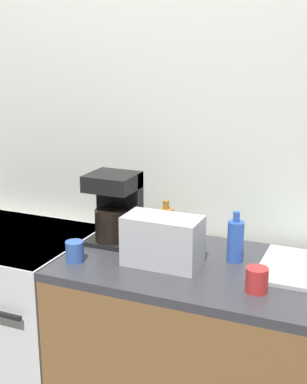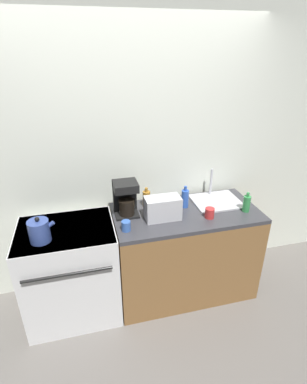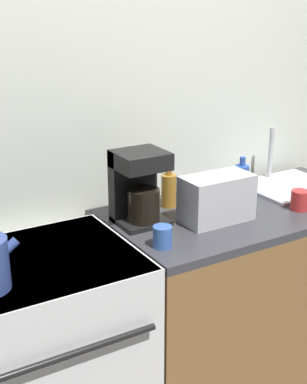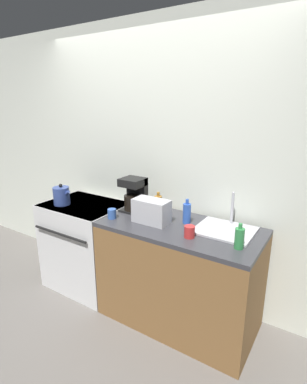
# 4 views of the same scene
# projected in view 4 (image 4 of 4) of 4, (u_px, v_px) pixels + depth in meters

# --- Properties ---
(ground_plane) EXTENTS (12.00, 12.00, 0.00)m
(ground_plane) POSITION_uv_depth(u_px,v_px,m) (114.00, 320.00, 2.67)
(ground_plane) COLOR slate
(wall_back) EXTENTS (8.00, 0.05, 2.60)m
(wall_back) POSITION_uv_depth(u_px,v_px,m) (157.00, 163.00, 2.87)
(wall_back) COLOR silver
(wall_back) RESTS_ON ground_plane
(stove) EXTENTS (0.79, 0.64, 0.90)m
(stove) POSITION_uv_depth(u_px,v_px,m) (87.00, 244.00, 3.09)
(stove) COLOR silver
(stove) RESTS_ON ground_plane
(counter_block) EXTENTS (1.31, 0.66, 0.90)m
(counter_block) POSITION_uv_depth(u_px,v_px,m) (179.00, 274.00, 2.57)
(counter_block) COLOR brown
(counter_block) RESTS_ON ground_plane
(kettle) EXTENTS (0.20, 0.16, 0.21)m
(kettle) POSITION_uv_depth(u_px,v_px,m) (62.00, 196.00, 2.93)
(kettle) COLOR #33478C
(kettle) RESTS_ON stove
(toaster) EXTENTS (0.30, 0.16, 0.20)m
(toaster) POSITION_uv_depth(u_px,v_px,m) (151.00, 211.00, 2.48)
(toaster) COLOR #BCBCC1
(toaster) RESTS_ON counter_block
(coffee_maker) EXTENTS (0.21, 0.19, 0.31)m
(coffee_maker) POSITION_uv_depth(u_px,v_px,m) (134.00, 194.00, 2.74)
(coffee_maker) COLOR black
(coffee_maker) RESTS_ON counter_block
(sink_tray) EXTENTS (0.44, 0.38, 0.28)m
(sink_tray) POSITION_uv_depth(u_px,v_px,m) (225.00, 229.00, 2.34)
(sink_tray) COLOR #B7B7BC
(sink_tray) RESTS_ON counter_block
(bottle_blue) EXTENTS (0.07, 0.07, 0.21)m
(bottle_blue) POSITION_uv_depth(u_px,v_px,m) (187.00, 213.00, 2.47)
(bottle_blue) COLOR #2D56B7
(bottle_blue) RESTS_ON counter_block
(bottle_amber) EXTENTS (0.07, 0.07, 0.19)m
(bottle_amber) POSITION_uv_depth(u_px,v_px,m) (158.00, 204.00, 2.73)
(bottle_amber) COLOR #9E6B23
(bottle_amber) RESTS_ON counter_block
(bottle_green) EXTENTS (0.07, 0.07, 0.18)m
(bottle_green) POSITION_uv_depth(u_px,v_px,m) (239.00, 238.00, 2.04)
(bottle_green) COLOR #338C47
(bottle_green) RESTS_ON counter_block
(cup_blue) EXTENTS (0.07, 0.07, 0.08)m
(cup_blue) POSITION_uv_depth(u_px,v_px,m) (112.00, 214.00, 2.59)
(cup_blue) COLOR #3860B2
(cup_blue) RESTS_ON counter_block
(cup_red) EXTENTS (0.08, 0.08, 0.09)m
(cup_red) POSITION_uv_depth(u_px,v_px,m) (189.00, 232.00, 2.22)
(cup_red) COLOR red
(cup_red) RESTS_ON counter_block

